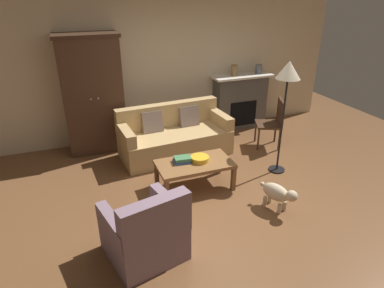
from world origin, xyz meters
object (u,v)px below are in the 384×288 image
at_px(mantel_vase_bronze, 234,70).
at_px(mantel_vase_slate, 259,69).
at_px(couch, 174,137).
at_px(armchair_near_left, 146,233).
at_px(book_stack, 182,160).
at_px(armoire, 93,95).
at_px(fruit_bowl, 200,159).
at_px(fireplace, 240,101).
at_px(floor_lamp, 288,77).
at_px(dog, 278,193).
at_px(side_chair_wooden, 273,120).
at_px(coffee_table, 195,166).

xyz_separation_m(mantel_vase_bronze, mantel_vase_slate, (0.56, 0.00, -0.02)).
distance_m(couch, armchair_near_left, 2.57).
xyz_separation_m(book_stack, mantel_vase_bronze, (1.76, 1.87, 0.77)).
bearing_deg(armoire, armchair_near_left, -86.82).
bearing_deg(armoire, fruit_bowl, -55.78).
height_order(couch, armchair_near_left, armchair_near_left).
bearing_deg(fireplace, mantel_vase_bronze, -174.31).
distance_m(book_stack, floor_lamp, 1.95).
height_order(mantel_vase_bronze, dog, mantel_vase_bronze).
distance_m(fireplace, mantel_vase_bronze, 0.68).
bearing_deg(fruit_bowl, mantel_vase_bronze, 52.00).
relative_size(couch, dog, 3.61).
distance_m(mantel_vase_slate, armchair_near_left, 4.50).
distance_m(side_chair_wooden, dog, 2.06).
relative_size(armoire, mantel_vase_slate, 11.46).
bearing_deg(fireplace, fruit_bowl, -130.92).
bearing_deg(fireplace, armoire, -178.49).
distance_m(fireplace, coffee_table, 2.66).
distance_m(fruit_bowl, book_stack, 0.26).
distance_m(floor_lamp, dog, 1.70).
relative_size(armoire, book_stack, 7.70).
relative_size(coffee_table, dog, 2.01).
height_order(armoire, armchair_near_left, armoire).
relative_size(armchair_near_left, floor_lamp, 0.52).
bearing_deg(floor_lamp, side_chair_wooden, 62.96).
height_order(coffee_table, side_chair_wooden, side_chair_wooden).
bearing_deg(couch, fireplace, 24.21).
bearing_deg(floor_lamp, couch, 139.10).
xyz_separation_m(couch, floor_lamp, (1.38, -1.19, 1.23)).
distance_m(armoire, side_chair_wooden, 3.27).
bearing_deg(coffee_table, mantel_vase_bronze, 50.69).
xyz_separation_m(armchair_near_left, dog, (1.85, 0.23, -0.07)).
distance_m(couch, mantel_vase_slate, 2.38).
bearing_deg(mantel_vase_bronze, side_chair_wooden, -75.07).
relative_size(fireplace, coffee_table, 1.15).
relative_size(mantel_vase_slate, armchair_near_left, 0.20).
height_order(couch, floor_lamp, floor_lamp).
bearing_deg(dog, armoire, 125.91).
xyz_separation_m(couch, book_stack, (-0.24, -1.13, 0.14)).
bearing_deg(coffee_table, fruit_bowl, 15.01).
height_order(side_chair_wooden, dog, side_chair_wooden).
relative_size(couch, mantel_vase_bronze, 9.28).
bearing_deg(mantel_vase_slate, coffee_table, -137.89).
distance_m(mantel_vase_bronze, dog, 3.10).
bearing_deg(armchair_near_left, mantel_vase_slate, 44.23).
xyz_separation_m(armoire, coffee_table, (1.18, -1.89, -0.67)).
bearing_deg(mantel_vase_bronze, floor_lamp, -94.20).
xyz_separation_m(fruit_bowl, book_stack, (-0.26, 0.05, 0.00)).
bearing_deg(floor_lamp, coffee_table, -179.64).
bearing_deg(armchair_near_left, mantel_vase_bronze, 49.79).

